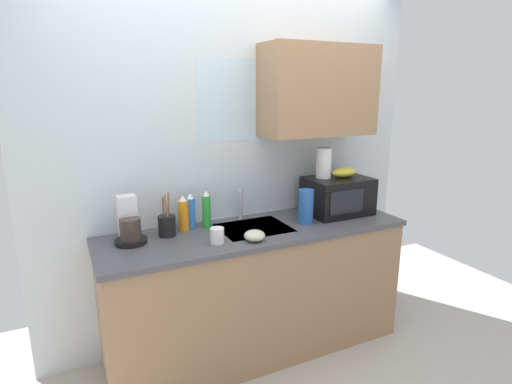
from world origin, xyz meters
TOP-DOWN VIEW (x-y plane):
  - kitchen_wall_assembly at (0.10, 0.31)m, footprint 2.83×0.42m
  - counter_unit at (-0.00, 0.00)m, footprint 2.06×0.63m
  - sink_faucet at (-0.01, 0.24)m, footprint 0.03×0.03m
  - microwave at (0.69, 0.05)m, footprint 0.46×0.35m
  - banana_bunch at (0.75, 0.05)m, footprint 0.20×0.11m
  - paper_towel_roll at (0.60, 0.10)m, footprint 0.11×0.11m
  - coffee_maker at (-0.80, 0.11)m, footprint 0.19×0.21m
  - dish_soap_bottle_green at (-0.29, 0.17)m, footprint 0.06×0.06m
  - dish_soap_bottle_blue at (-0.39, 0.19)m, footprint 0.06×0.06m
  - dish_soap_bottle_orange at (-0.44, 0.18)m, footprint 0.07×0.07m
  - cereal_canister at (0.36, -0.05)m, footprint 0.10×0.10m
  - mug_white at (-0.33, -0.14)m, footprint 0.08×0.08m
  - utensil_crock at (-0.56, 0.12)m, footprint 0.11×0.11m
  - small_bowl at (-0.11, -0.20)m, footprint 0.13×0.13m

SIDE VIEW (x-z plane):
  - counter_unit at x=0.00m, z-range 0.01..0.91m
  - small_bowl at x=-0.11m, z-range 0.90..0.96m
  - mug_white at x=-0.33m, z-range 0.90..0.99m
  - utensil_crock at x=-0.56m, z-range 0.83..1.11m
  - coffee_maker at x=-0.80m, z-range 0.86..1.14m
  - sink_faucet at x=-0.01m, z-range 0.90..1.11m
  - dish_soap_bottle_orange at x=-0.44m, z-range 0.89..1.13m
  - dish_soap_bottle_blue at x=-0.39m, z-range 0.89..1.13m
  - cereal_canister at x=0.36m, z-range 0.90..1.14m
  - dish_soap_bottle_green at x=-0.29m, z-range 0.89..1.15m
  - microwave at x=0.69m, z-range 0.90..1.17m
  - banana_bunch at x=0.75m, z-range 1.17..1.24m
  - paper_towel_roll at x=0.60m, z-range 1.17..1.39m
  - kitchen_wall_assembly at x=0.10m, z-range 0.10..2.60m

